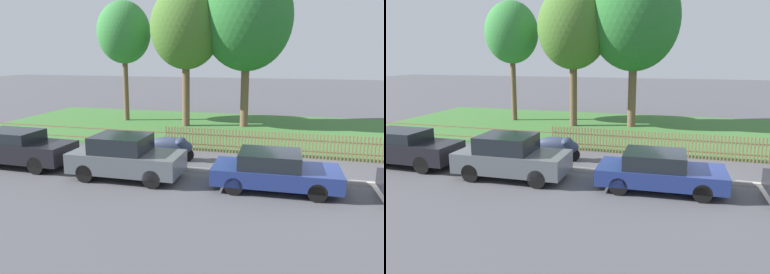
{
  "view_description": "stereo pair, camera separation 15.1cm",
  "coord_description": "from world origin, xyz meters",
  "views": [
    {
      "loc": [
        0.05,
        -13.13,
        4.33
      ],
      "look_at": [
        -3.85,
        1.09,
        1.1
      ],
      "focal_mm": 35.0,
      "sensor_mm": 36.0,
      "label": 1
    },
    {
      "loc": [
        0.2,
        -13.09,
        4.33
      ],
      "look_at": [
        -3.85,
        1.09,
        1.1
      ],
      "focal_mm": 35.0,
      "sensor_mm": 36.0,
      "label": 2
    }
  ],
  "objects": [
    {
      "name": "tree_nearest_kerb",
      "position": [
        -10.87,
        9.97,
        5.74
      ],
      "size": [
        3.47,
        3.47,
        7.78
      ],
      "color": "brown",
      "rests_on": "ground"
    },
    {
      "name": "park_fence",
      "position": [
        -0.0,
        3.13,
        0.54
      ],
      "size": [
        36.4,
        0.05,
        1.08
      ],
      "color": "olive",
      "rests_on": "ground"
    },
    {
      "name": "parked_car_silver_hatchback",
      "position": [
        -10.48,
        -1.07,
        0.75
      ],
      "size": [
        4.54,
        1.74,
        1.43
      ],
      "rotation": [
        0.0,
        0.0,
        -0.01
      ],
      "color": "black",
      "rests_on": "ground"
    },
    {
      "name": "tree_mid_park",
      "position": [
        -2.89,
        9.78,
        6.44
      ],
      "size": [
        5.37,
        5.37,
        9.55
      ],
      "color": "brown",
      "rests_on": "ground"
    },
    {
      "name": "ground_plane",
      "position": [
        0.0,
        0.0,
        0.0
      ],
      "size": [
        120.0,
        120.0,
        0.0
      ],
      "primitive_type": "plane",
      "color": "#4C4C51"
    },
    {
      "name": "parked_car_black_saloon",
      "position": [
        -5.64,
        -1.34,
        0.78
      ],
      "size": [
        4.0,
        1.84,
        1.57
      ],
      "rotation": [
        0.0,
        0.0,
        0.01
      ],
      "color": "#51565B",
      "rests_on": "ground"
    },
    {
      "name": "covered_motorcycle",
      "position": [
        -4.79,
        1.27,
        0.62
      ],
      "size": [
        2.04,
        0.78,
        1.01
      ],
      "rotation": [
        0.0,
        0.0,
        0.03
      ],
      "color": "black",
      "rests_on": "ground"
    },
    {
      "name": "tree_behind_motorcycle",
      "position": [
        -6.4,
        9.01,
        5.89
      ],
      "size": [
        4.26,
        4.26,
        8.38
      ],
      "color": "brown",
      "rests_on": "ground"
    },
    {
      "name": "parked_car_navy_estate",
      "position": [
        -0.46,
        -1.14,
        0.65
      ],
      "size": [
        4.13,
        1.93,
        1.28
      ],
      "rotation": [
        0.0,
        0.0,
        0.03
      ],
      "color": "navy",
      "rests_on": "ground"
    },
    {
      "name": "kerb_stone",
      "position": [
        0.0,
        0.1,
        0.06
      ],
      "size": [
        36.4,
        0.2,
        0.12
      ],
      "primitive_type": "cube",
      "color": "#B2ADA3",
      "rests_on": "ground"
    },
    {
      "name": "grass_strip",
      "position": [
        0.0,
        8.88,
        0.01
      ],
      "size": [
        36.4,
        11.52,
        0.01
      ],
      "primitive_type": "cube",
      "color": "#3D7033",
      "rests_on": "ground"
    }
  ]
}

